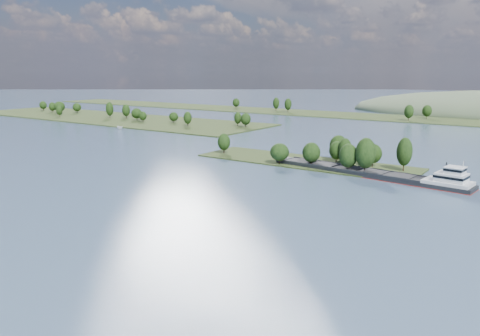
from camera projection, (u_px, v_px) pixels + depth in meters
The scene contains 6 objects.
ground at pixel (226, 190), 162.01m from camera, with size 1800.00×1800.00×0.00m, color #385061.
tree_island at pixel (322, 156), 203.42m from camera, with size 100.00×31.56×15.73m.
left_bank at pixel (108, 117), 402.02m from camera, with size 300.00×80.00×15.38m.
back_shoreline at pixel (436, 120), 382.97m from camera, with size 900.00×60.00×14.66m.
cargo_barge at pixel (379, 174), 180.89m from camera, with size 81.73×19.68×10.98m.
motorboat at pixel (120, 128), 327.62m from camera, with size 2.31×6.14×2.37m, color silver.
Camera 1 is at (92.98, -6.55, 40.85)m, focal length 35.00 mm.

